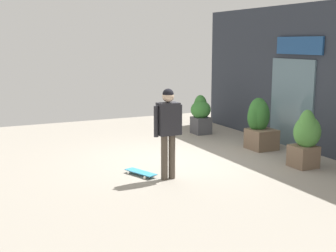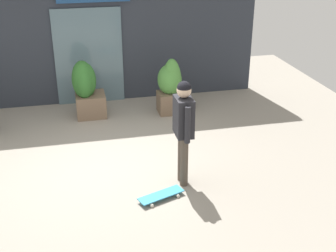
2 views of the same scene
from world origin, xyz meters
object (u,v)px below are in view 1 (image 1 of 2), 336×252
Objects in this scene: skateboarder at (168,124)px; planter_box_left at (201,114)px; planter_box_mid at (259,122)px; planter_box_right at (306,136)px; skateboard at (141,172)px.

planter_box_left is (-3.62, 2.77, -0.50)m from skateboarder.
planter_box_right is at bearing -5.07° from planter_box_mid.
skateboarder is at bearing -99.36° from planter_box_right.
skateboarder reaches higher than planter_box_mid.
planter_box_right reaches higher than skateboard.
skateboard is 0.69× the size of planter_box_left.
skateboarder is 1.58× the size of planter_box_left.
planter_box_left is at bearing -177.10° from planter_box_right.
planter_box_mid reaches higher than planter_box_left.
planter_box_right is at bearing 2.90° from planter_box_left.
skateboard is 3.70m from planter_box_mid.
skateboarder is 1.42× the size of planter_box_right.
planter_box_right is (0.94, 3.37, 0.61)m from skateboard.
skateboarder is 3.05m from planter_box_right.
planter_box_mid is (-1.84, 0.16, -0.01)m from planter_box_right.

